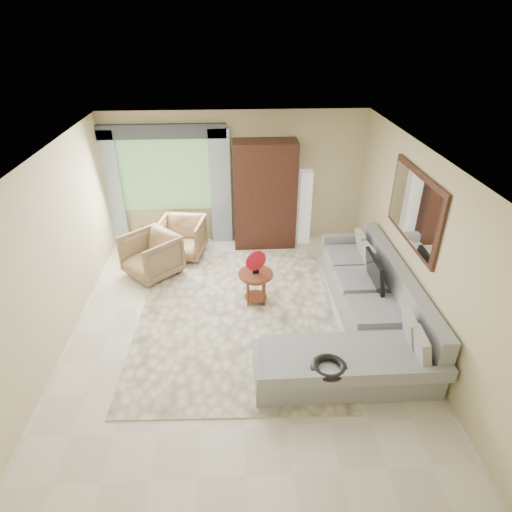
{
  "coord_description": "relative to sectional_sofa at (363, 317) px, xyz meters",
  "views": [
    {
      "loc": [
        -0.05,
        -5.03,
        4.12
      ],
      "look_at": [
        0.25,
        0.35,
        1.05
      ],
      "focal_mm": 30.0,
      "sensor_mm": 36.0,
      "label": 1
    }
  ],
  "objects": [
    {
      "name": "ground",
      "position": [
        -1.78,
        0.18,
        -0.28
      ],
      "size": [
        6.0,
        6.0,
        0.0
      ],
      "primitive_type": "plane",
      "color": "silver",
      "rests_on": "ground"
    },
    {
      "name": "area_rug",
      "position": [
        -1.83,
        0.54,
        -0.27
      ],
      "size": [
        3.12,
        4.09,
        0.02
      ],
      "primitive_type": "cube",
      "rotation": [
        0.0,
        0.0,
        -0.03
      ],
      "color": "#F2E7BF",
      "rests_on": "ground"
    },
    {
      "name": "sectional_sofa",
      "position": [
        0.0,
        0.0,
        0.0
      ],
      "size": [
        2.3,
        3.46,
        0.9
      ],
      "color": "gray",
      "rests_on": "ground"
    },
    {
      "name": "tv_screen",
      "position": [
        0.27,
        0.53,
        0.44
      ],
      "size": [
        0.14,
        0.74,
        0.48
      ],
      "primitive_type": "cube",
      "rotation": [
        0.0,
        -0.17,
        0.0
      ],
      "color": "black",
      "rests_on": "sectional_sofa"
    },
    {
      "name": "garden_hose",
      "position": [
        -0.78,
        -1.24,
        0.26
      ],
      "size": [
        0.43,
        0.43,
        0.09
      ],
      "primitive_type": "torus",
      "color": "black",
      "rests_on": "sectional_sofa"
    },
    {
      "name": "coffee_table",
      "position": [
        -1.52,
        0.85,
        0.01
      ],
      "size": [
        0.55,
        0.55,
        0.55
      ],
      "rotation": [
        0.0,
        0.0,
        0.09
      ],
      "color": "#502515",
      "rests_on": "ground"
    },
    {
      "name": "red_disc",
      "position": [
        -1.52,
        0.85,
        0.5
      ],
      "size": [
        0.32,
        0.15,
        0.34
      ],
      "primitive_type": "cylinder",
      "rotation": [
        1.57,
        0.0,
        0.39
      ],
      "color": "red",
      "rests_on": "coffee_table"
    },
    {
      "name": "armchair_left",
      "position": [
        -3.32,
        1.81,
        0.11
      ],
      "size": [
        1.19,
        1.19,
        0.78
      ],
      "primitive_type": "imported",
      "rotation": [
        0.0,
        0.0,
        -0.8
      ],
      "color": "#987D52",
      "rests_on": "ground"
    },
    {
      "name": "armchair_right",
      "position": [
        -2.85,
        2.48,
        0.09
      ],
      "size": [
        0.94,
        0.96,
        0.76
      ],
      "primitive_type": "imported",
      "rotation": [
        0.0,
        0.0,
        -0.18
      ],
      "color": "#9B7F54",
      "rests_on": "ground"
    },
    {
      "name": "potted_plant",
      "position": [
        -3.64,
        2.81,
        -0.01
      ],
      "size": [
        0.52,
        0.46,
        0.55
      ],
      "primitive_type": "imported",
      "rotation": [
        0.0,
        0.0,
        -0.05
      ],
      "color": "#999999",
      "rests_on": "ground"
    },
    {
      "name": "armoire",
      "position": [
        -1.23,
        2.9,
        0.77
      ],
      "size": [
        1.2,
        0.55,
        2.1
      ],
      "primitive_type": "cube",
      "color": "black",
      "rests_on": "ground"
    },
    {
      "name": "floor_lamp",
      "position": [
        -0.43,
        2.96,
        0.47
      ],
      "size": [
        0.24,
        0.24,
        1.5
      ],
      "primitive_type": "cube",
      "color": "silver",
      "rests_on": "ground"
    },
    {
      "name": "window",
      "position": [
        -3.13,
        3.15,
        1.12
      ],
      "size": [
        1.8,
        0.04,
        1.4
      ],
      "primitive_type": "cube",
      "color": "#669E59",
      "rests_on": "wall_back"
    },
    {
      "name": "curtain_left",
      "position": [
        -4.18,
        3.06,
        0.87
      ],
      "size": [
        0.4,
        0.08,
        2.3
      ],
      "primitive_type": "cube",
      "color": "#9EB7CC",
      "rests_on": "ground"
    },
    {
      "name": "curtain_right",
      "position": [
        -2.08,
        3.06,
        0.87
      ],
      "size": [
        0.4,
        0.08,
        2.3
      ],
      "primitive_type": "cube",
      "color": "#9EB7CC",
      "rests_on": "ground"
    },
    {
      "name": "valance",
      "position": [
        -3.13,
        3.08,
        1.97
      ],
      "size": [
        2.4,
        0.12,
        0.26
      ],
      "primitive_type": "cube",
      "color": "#1E232D",
      "rests_on": "wall_back"
    },
    {
      "name": "wall_mirror",
      "position": [
        0.68,
        0.53,
        1.47
      ],
      "size": [
        0.05,
        1.7,
        1.05
      ],
      "color": "black",
      "rests_on": "wall_right"
    }
  ]
}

